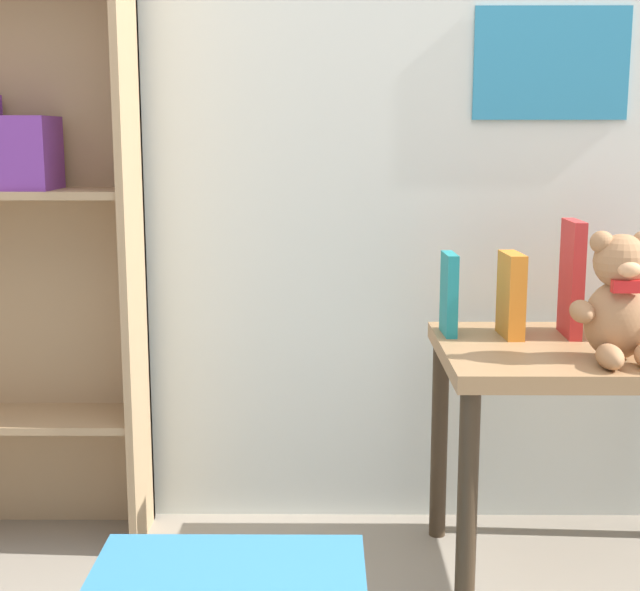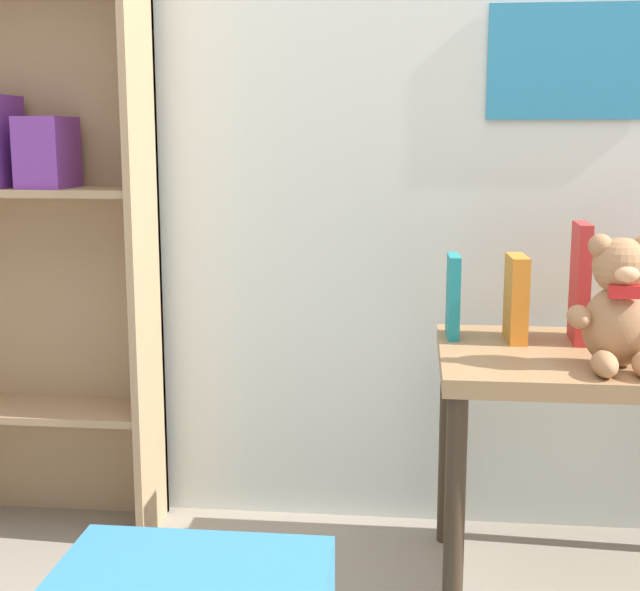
{
  "view_description": "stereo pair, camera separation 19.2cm",
  "coord_description": "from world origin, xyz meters",
  "px_view_note": "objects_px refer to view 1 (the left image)",
  "views": [
    {
      "loc": [
        -0.23,
        -0.72,
        0.97
      ],
      "look_at": [
        -0.24,
        1.17,
        0.63
      ],
      "focal_mm": 50.0,
      "sensor_mm": 36.0,
      "label": 1
    },
    {
      "loc": [
        -0.04,
        -0.71,
        0.97
      ],
      "look_at": [
        -0.24,
        1.17,
        0.63
      ],
      "focal_mm": 50.0,
      "sensor_mm": 36.0,
      "label": 2
    }
  ],
  "objects_px": {
    "book_standing_teal": "(449,294)",
    "teddy_bear": "(621,302)",
    "display_table": "(580,382)",
    "book_standing_orange": "(511,295)",
    "book_standing_yellow": "(632,289)",
    "bookshelf_side": "(6,153)",
    "book_standing_red": "(572,278)"
  },
  "relations": [
    {
      "from": "teddy_bear",
      "to": "book_standing_red",
      "type": "relative_size",
      "value": 1.0
    },
    {
      "from": "display_table",
      "to": "book_standing_yellow",
      "type": "relative_size",
      "value": 2.81
    },
    {
      "from": "display_table",
      "to": "book_standing_orange",
      "type": "relative_size",
      "value": 3.2
    },
    {
      "from": "book_standing_orange",
      "to": "book_standing_red",
      "type": "bearing_deg",
      "value": 1.27
    },
    {
      "from": "display_table",
      "to": "book_standing_red",
      "type": "relative_size",
      "value": 2.32
    },
    {
      "from": "book_standing_red",
      "to": "book_standing_yellow",
      "type": "bearing_deg",
      "value": 2.11
    },
    {
      "from": "teddy_bear",
      "to": "bookshelf_side",
      "type": "bearing_deg",
      "value": 164.97
    },
    {
      "from": "teddy_bear",
      "to": "book_standing_teal",
      "type": "relative_size",
      "value": 1.41
    },
    {
      "from": "book_standing_teal",
      "to": "teddy_bear",
      "type": "bearing_deg",
      "value": -39.05
    },
    {
      "from": "teddy_bear",
      "to": "book_standing_orange",
      "type": "bearing_deg",
      "value": 128.91
    },
    {
      "from": "display_table",
      "to": "book_standing_orange",
      "type": "height_order",
      "value": "book_standing_orange"
    },
    {
      "from": "book_standing_teal",
      "to": "book_standing_red",
      "type": "distance_m",
      "value": 0.27
    },
    {
      "from": "teddy_bear",
      "to": "book_standing_yellow",
      "type": "relative_size",
      "value": 1.21
    },
    {
      "from": "display_table",
      "to": "teddy_bear",
      "type": "height_order",
      "value": "teddy_bear"
    },
    {
      "from": "book_standing_red",
      "to": "book_standing_yellow",
      "type": "relative_size",
      "value": 1.21
    },
    {
      "from": "display_table",
      "to": "teddy_bear",
      "type": "xyz_separation_m",
      "value": [
        0.04,
        -0.12,
        0.2
      ]
    },
    {
      "from": "book_standing_teal",
      "to": "book_standing_orange",
      "type": "bearing_deg",
      "value": -10.59
    },
    {
      "from": "book_standing_teal",
      "to": "book_standing_yellow",
      "type": "distance_m",
      "value": 0.4
    },
    {
      "from": "display_table",
      "to": "book_standing_red",
      "type": "xyz_separation_m",
      "value": [
        -0.0,
        0.1,
        0.21
      ]
    },
    {
      "from": "bookshelf_side",
      "to": "book_standing_red",
      "type": "distance_m",
      "value": 1.32
    },
    {
      "from": "teddy_bear",
      "to": "book_standing_teal",
      "type": "xyz_separation_m",
      "value": [
        -0.31,
        0.23,
        -0.03
      ]
    },
    {
      "from": "book_standing_teal",
      "to": "display_table",
      "type": "bearing_deg",
      "value": -24.55
    },
    {
      "from": "book_standing_red",
      "to": "book_standing_orange",
      "type": "bearing_deg",
      "value": -174.13
    },
    {
      "from": "book_standing_red",
      "to": "book_standing_teal",
      "type": "bearing_deg",
      "value": 179.37
    },
    {
      "from": "book_standing_teal",
      "to": "book_standing_yellow",
      "type": "height_order",
      "value": "book_standing_yellow"
    },
    {
      "from": "bookshelf_side",
      "to": "book_standing_yellow",
      "type": "height_order",
      "value": "bookshelf_side"
    },
    {
      "from": "display_table",
      "to": "book_standing_orange",
      "type": "xyz_separation_m",
      "value": [
        -0.13,
        0.09,
        0.17
      ]
    },
    {
      "from": "book_standing_teal",
      "to": "book_standing_orange",
      "type": "relative_size",
      "value": 0.98
    },
    {
      "from": "bookshelf_side",
      "to": "book_standing_teal",
      "type": "relative_size",
      "value": 9.18
    },
    {
      "from": "display_table",
      "to": "book_standing_teal",
      "type": "height_order",
      "value": "book_standing_teal"
    },
    {
      "from": "book_standing_yellow",
      "to": "bookshelf_side",
      "type": "bearing_deg",
      "value": 174.0
    },
    {
      "from": "book_standing_orange",
      "to": "book_standing_red",
      "type": "distance_m",
      "value": 0.14
    }
  ]
}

